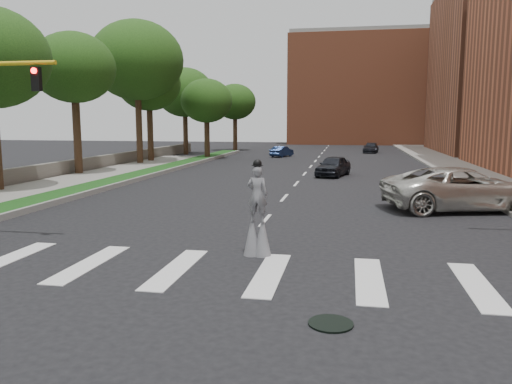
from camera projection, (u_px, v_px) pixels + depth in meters
name	position (u px, v px, depth m)	size (l,w,h in m)	color
ground_plane	(212.00, 283.00, 12.38)	(160.00, 160.00, 0.00)	black
grass_median	(128.00, 178.00, 33.91)	(2.00, 60.00, 0.25)	#123D11
median_curb	(142.00, 178.00, 33.72)	(0.20, 60.00, 0.28)	gray
sidewalk_right	(484.00, 178.00, 34.41)	(5.00, 90.00, 0.18)	slate
stone_wall	(70.00, 168.00, 36.80)	(0.50, 56.00, 1.10)	#5E5850
manhole	(331.00, 324.00, 9.88)	(0.90, 0.90, 0.04)	black
building_far	(511.00, 70.00, 59.48)	(16.00, 22.00, 20.00)	#975137
building_backdrop	(367.00, 91.00, 85.89)	(26.00, 14.00, 18.00)	#A85435
stilt_performer	(257.00, 219.00, 14.78)	(0.84, 0.54, 2.89)	#332114
suv_crossing	(463.00, 189.00, 22.34)	(3.22, 6.99, 1.94)	beige
car_near	(333.00, 166.00, 36.04)	(1.74, 4.32, 1.47)	black
car_mid	(282.00, 152.00, 55.06)	(1.24, 3.55, 1.17)	#152449
car_far	(371.00, 148.00, 61.85)	(1.69, 4.16, 1.21)	black
tree_3	(74.00, 68.00, 35.47)	(5.89, 5.89, 10.23)	#332114
tree_4	(137.00, 61.00, 44.07)	(8.23, 8.23, 12.76)	#332114
tree_5	(185.00, 93.00, 58.06)	(6.71, 6.71, 10.08)	#332114
tree_6	(207.00, 101.00, 51.28)	(5.31, 5.31, 8.26)	#332114
tree_7	(235.00, 102.00, 65.37)	(5.48, 5.48, 8.74)	#332114
tree_8	(149.00, 84.00, 47.02)	(6.04, 6.04, 10.03)	#332114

